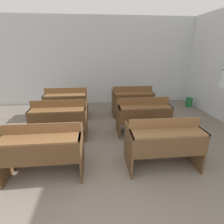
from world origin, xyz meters
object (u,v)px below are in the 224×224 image
(bench_third_right, at_px, (132,100))
(bench_front_left, at_px, (43,148))
(wastepaper_bin, at_px, (189,102))
(bench_third_left, at_px, (67,102))
(bench_second_left, at_px, (60,118))
(bench_front_right, at_px, (163,141))
(bench_second_right, at_px, (143,114))

(bench_third_right, bearing_deg, bench_front_left, -127.36)
(bench_third_right, xyz_separation_m, wastepaper_bin, (2.15, 0.60, -0.32))
(bench_front_left, height_order, wastepaper_bin, bench_front_left)
(bench_front_left, bearing_deg, bench_third_left, 90.07)
(bench_second_left, height_order, bench_third_right, same)
(bench_third_right, bearing_deg, bench_second_left, -146.29)
(bench_front_left, bearing_deg, bench_third_right, 52.64)
(bench_front_right, height_order, bench_third_right, same)
(wastepaper_bin, bearing_deg, bench_third_right, -164.53)
(bench_second_right, xyz_separation_m, wastepaper_bin, (2.16, 1.84, -0.32))
(bench_third_right, height_order, wastepaper_bin, bench_third_right)
(bench_third_left, xyz_separation_m, wastepaper_bin, (4.08, 0.62, -0.32))
(bench_front_left, distance_m, wastepaper_bin, 5.15)
(bench_front_right, bearing_deg, bench_second_left, 146.97)
(bench_third_left, bearing_deg, bench_second_left, -88.92)
(bench_front_left, relative_size, bench_second_right, 1.00)
(bench_second_left, bearing_deg, bench_front_right, -33.03)
(bench_third_left, relative_size, bench_third_right, 1.00)
(bench_third_left, bearing_deg, bench_third_right, 0.70)
(bench_front_right, bearing_deg, bench_second_right, 90.26)
(bench_front_left, bearing_deg, bench_second_right, 33.76)
(bench_second_left, bearing_deg, wastepaper_bin, 24.73)
(bench_second_right, bearing_deg, bench_third_right, 89.46)
(bench_second_left, bearing_deg, bench_second_right, 0.86)
(bench_front_right, height_order, bench_third_left, same)
(bench_second_left, relative_size, bench_third_left, 1.00)
(bench_front_left, relative_size, bench_third_left, 1.00)
(wastepaper_bin, bearing_deg, bench_front_left, -142.56)
(bench_second_left, relative_size, bench_third_right, 1.00)
(bench_front_right, xyz_separation_m, bench_third_left, (-1.93, 2.49, 0.00))
(bench_third_right, bearing_deg, wastepaper_bin, 15.47)
(bench_second_right, height_order, wastepaper_bin, bench_second_right)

